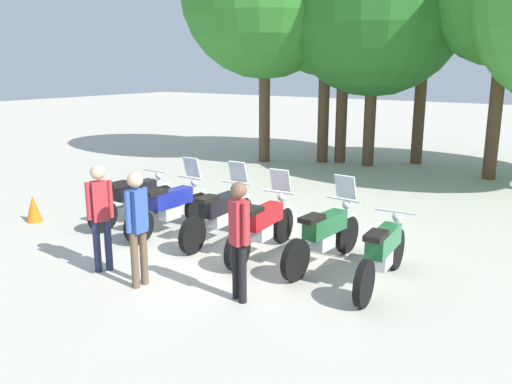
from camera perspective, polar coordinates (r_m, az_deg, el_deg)
ground_plane at (r=9.35m, az=-1.73°, el=-5.96°), size 80.00×80.00×0.00m
motorcycle_0 at (r=10.95m, az=-12.90°, el=-0.65°), size 0.62×2.19×0.99m
motorcycle_1 at (r=10.17m, az=-9.12°, el=-1.49°), size 0.62×2.19×1.37m
motorcycle_2 at (r=9.60m, az=-3.91°, el=-2.23°), size 0.62×2.19×1.37m
motorcycle_3 at (r=8.86m, az=0.75°, el=-3.56°), size 0.62×2.19×1.37m
motorcycle_4 at (r=8.48m, az=7.37°, el=-4.47°), size 0.62×2.19×1.37m
motorcycle_5 at (r=7.86m, az=13.42°, el=-6.29°), size 0.62×2.19×0.99m
person_0 at (r=8.37m, az=-16.37°, el=-1.89°), size 0.30×0.39×1.67m
person_1 at (r=7.02m, az=-1.83°, el=-4.39°), size 0.40×0.29×1.65m
person_2 at (r=7.66m, az=-12.62°, el=-3.01°), size 0.23×0.40×1.68m
tree_1 at (r=17.52m, az=7.57°, el=18.74°), size 4.03×4.03×6.79m
tree_2 at (r=17.56m, az=9.58°, el=19.31°), size 4.20×4.20×7.07m
tree_3 at (r=17.09m, az=12.70°, el=19.24°), size 5.55×5.55×7.70m
traffic_cone at (r=11.69m, az=-22.75°, el=-1.64°), size 0.32×0.32×0.55m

